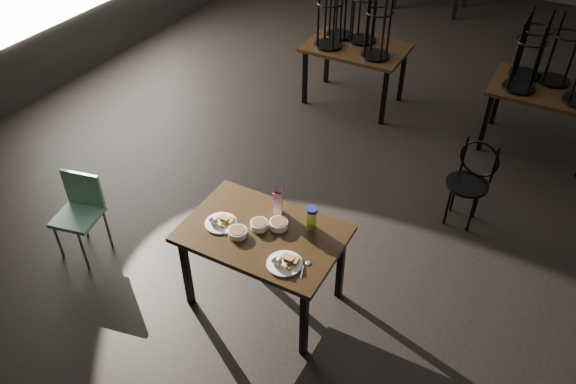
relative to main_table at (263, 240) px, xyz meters
The scene contains 13 objects.
main_table is the anchor object (origin of this frame).
plate_left 0.35m from the main_table, 166.82° to the right, with size 0.25×0.25×0.08m.
plate_right 0.39m from the main_table, 35.87° to the right, with size 0.26×0.26×0.08m.
bowl_near 0.12m from the main_table, 146.72° to the left, with size 0.14×0.14×0.05m.
bowl_far 0.17m from the main_table, 52.99° to the left, with size 0.14×0.14×0.06m.
bowl_big 0.21m from the main_table, 141.18° to the right, with size 0.14×0.14×0.05m.
juice_carton 0.32m from the main_table, 91.21° to the left, with size 0.09×0.09×0.27m.
water_bottle 0.41m from the main_table, 35.34° to the left, with size 0.10×0.10×0.19m.
spoon 0.47m from the main_table, 17.53° to the right, with size 0.05×0.19×0.01m.
bentwood_chair 2.15m from the main_table, 56.95° to the left, with size 0.41×0.40×0.82m.
school_chair 1.73m from the main_table, behind, with size 0.43×0.43×0.78m.
bg_table_left 3.43m from the main_table, 101.59° to the left, with size 1.20×0.80×1.48m.
bg_table_right 3.69m from the main_table, 65.51° to the left, with size 1.20×0.80×1.48m.
Camera 1 is at (0.88, -4.89, 3.62)m, focal length 35.00 mm.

